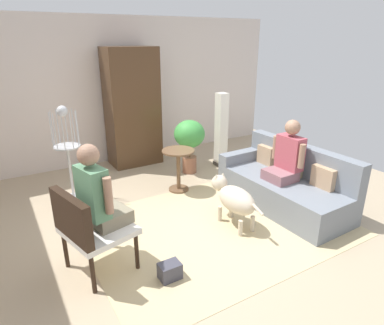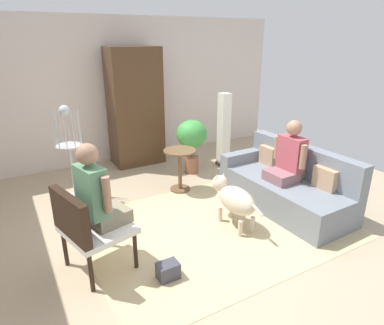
{
  "view_description": "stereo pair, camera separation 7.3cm",
  "coord_description": "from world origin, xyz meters",
  "px_view_note": "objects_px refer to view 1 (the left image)",
  "views": [
    {
      "loc": [
        -2.18,
        -3.1,
        2.26
      ],
      "look_at": [
        -0.31,
        0.01,
        0.9
      ],
      "focal_mm": 31.49,
      "sensor_mm": 36.0,
      "label": 1
    },
    {
      "loc": [
        -2.12,
        -3.14,
        2.26
      ],
      "look_at": [
        -0.31,
        0.01,
        0.9
      ],
      "focal_mm": 31.49,
      "sensor_mm": 36.0,
      "label": 2
    }
  ],
  "objects_px": {
    "couch": "(285,185)",
    "armoire_cabinet": "(132,108)",
    "round_end_table": "(178,165)",
    "person_on_couch": "(287,156)",
    "column_lamp": "(221,131)",
    "dog": "(234,198)",
    "handbag": "(170,271)",
    "person_on_armchair": "(97,194)",
    "armchair": "(87,226)",
    "potted_plant": "(189,138)",
    "bird_cage_stand": "(68,157)"
  },
  "relations": [
    {
      "from": "person_on_couch",
      "to": "round_end_table",
      "type": "height_order",
      "value": "person_on_couch"
    },
    {
      "from": "person_on_couch",
      "to": "handbag",
      "type": "bearing_deg",
      "value": -165.15
    },
    {
      "from": "person_on_couch",
      "to": "potted_plant",
      "type": "relative_size",
      "value": 0.88
    },
    {
      "from": "person_on_couch",
      "to": "armchair",
      "type": "bearing_deg",
      "value": -178.56
    },
    {
      "from": "person_on_armchair",
      "to": "armoire_cabinet",
      "type": "height_order",
      "value": "armoire_cabinet"
    },
    {
      "from": "person_on_couch",
      "to": "person_on_armchair",
      "type": "relative_size",
      "value": 0.94
    },
    {
      "from": "armchair",
      "to": "potted_plant",
      "type": "xyz_separation_m",
      "value": [
        2.24,
        1.84,
        0.09
      ]
    },
    {
      "from": "person_on_armchair",
      "to": "dog",
      "type": "xyz_separation_m",
      "value": [
        1.67,
        -0.02,
        -0.46
      ]
    },
    {
      "from": "armchair",
      "to": "person_on_couch",
      "type": "xyz_separation_m",
      "value": [
        2.73,
        0.07,
        0.2
      ]
    },
    {
      "from": "person_on_couch",
      "to": "handbag",
      "type": "height_order",
      "value": "person_on_couch"
    },
    {
      "from": "armchair",
      "to": "armoire_cabinet",
      "type": "xyz_separation_m",
      "value": [
        1.61,
        2.8,
        0.51
      ]
    },
    {
      "from": "bird_cage_stand",
      "to": "column_lamp",
      "type": "relative_size",
      "value": 1.04
    },
    {
      "from": "bird_cage_stand",
      "to": "potted_plant",
      "type": "height_order",
      "value": "bird_cage_stand"
    },
    {
      "from": "dog",
      "to": "potted_plant",
      "type": "distance_m",
      "value": 1.89
    },
    {
      "from": "armchair",
      "to": "person_on_armchair",
      "type": "xyz_separation_m",
      "value": [
        0.14,
        0.04,
        0.29
      ]
    },
    {
      "from": "round_end_table",
      "to": "column_lamp",
      "type": "xyz_separation_m",
      "value": [
        1.21,
        0.58,
        0.25
      ]
    },
    {
      "from": "person_on_armchair",
      "to": "dog",
      "type": "relative_size",
      "value": 0.93
    },
    {
      "from": "armoire_cabinet",
      "to": "person_on_couch",
      "type": "bearing_deg",
      "value": -67.68
    },
    {
      "from": "round_end_table",
      "to": "armoire_cabinet",
      "type": "bearing_deg",
      "value": 93.87
    },
    {
      "from": "person_on_armchair",
      "to": "bird_cage_stand",
      "type": "xyz_separation_m",
      "value": [
        0.08,
        1.75,
        -0.17
      ]
    },
    {
      "from": "potted_plant",
      "to": "armoire_cabinet",
      "type": "height_order",
      "value": "armoire_cabinet"
    },
    {
      "from": "bird_cage_stand",
      "to": "column_lamp",
      "type": "distance_m",
      "value": 2.7
    },
    {
      "from": "armoire_cabinet",
      "to": "handbag",
      "type": "xyz_separation_m",
      "value": [
        -0.97,
        -3.29,
        -0.97
      ]
    },
    {
      "from": "dog",
      "to": "potted_plant",
      "type": "xyz_separation_m",
      "value": [
        0.43,
        1.82,
        0.27
      ]
    },
    {
      "from": "couch",
      "to": "potted_plant",
      "type": "bearing_deg",
      "value": 106.96
    },
    {
      "from": "round_end_table",
      "to": "column_lamp",
      "type": "height_order",
      "value": "column_lamp"
    },
    {
      "from": "armchair",
      "to": "dog",
      "type": "xyz_separation_m",
      "value": [
        1.81,
        0.02,
        -0.18
      ]
    },
    {
      "from": "armchair",
      "to": "person_on_couch",
      "type": "bearing_deg",
      "value": 1.44
    },
    {
      "from": "couch",
      "to": "dog",
      "type": "xyz_separation_m",
      "value": [
        -0.96,
        -0.07,
        0.07
      ]
    },
    {
      "from": "person_on_armchair",
      "to": "column_lamp",
      "type": "relative_size",
      "value": 0.65
    },
    {
      "from": "armchair",
      "to": "couch",
      "type": "bearing_deg",
      "value": 1.96
    },
    {
      "from": "column_lamp",
      "to": "handbag",
      "type": "bearing_deg",
      "value": -134.25
    },
    {
      "from": "couch",
      "to": "round_end_table",
      "type": "distance_m",
      "value": 1.59
    },
    {
      "from": "round_end_table",
      "to": "dog",
      "type": "relative_size",
      "value": 0.7
    },
    {
      "from": "armchair",
      "to": "potted_plant",
      "type": "height_order",
      "value": "potted_plant"
    },
    {
      "from": "dog",
      "to": "potted_plant",
      "type": "bearing_deg",
      "value": 76.78
    },
    {
      "from": "dog",
      "to": "column_lamp",
      "type": "xyz_separation_m",
      "value": [
        1.11,
        1.83,
        0.29
      ]
    },
    {
      "from": "person_on_couch",
      "to": "potted_plant",
      "type": "xyz_separation_m",
      "value": [
        -0.49,
        1.77,
        -0.11
      ]
    },
    {
      "from": "round_end_table",
      "to": "bird_cage_stand",
      "type": "xyz_separation_m",
      "value": [
        -1.49,
        0.51,
        0.25
      ]
    },
    {
      "from": "dog",
      "to": "handbag",
      "type": "relative_size",
      "value": 4.39
    },
    {
      "from": "dog",
      "to": "handbag",
      "type": "distance_m",
      "value": 1.31
    },
    {
      "from": "dog",
      "to": "armoire_cabinet",
      "type": "relative_size",
      "value": 0.45
    },
    {
      "from": "person_on_armchair",
      "to": "handbag",
      "type": "distance_m",
      "value": 1.04
    },
    {
      "from": "couch",
      "to": "armoire_cabinet",
      "type": "bearing_deg",
      "value": 113.25
    },
    {
      "from": "person_on_couch",
      "to": "column_lamp",
      "type": "distance_m",
      "value": 1.8
    },
    {
      "from": "person_on_couch",
      "to": "column_lamp",
      "type": "relative_size",
      "value": 0.61
    },
    {
      "from": "person_on_couch",
      "to": "column_lamp",
      "type": "xyz_separation_m",
      "value": [
        0.19,
        1.79,
        -0.08
      ]
    },
    {
      "from": "round_end_table",
      "to": "dog",
      "type": "height_order",
      "value": "round_end_table"
    },
    {
      "from": "armchair",
      "to": "bird_cage_stand",
      "type": "relative_size",
      "value": 0.65
    },
    {
      "from": "person_on_armchair",
      "to": "dog",
      "type": "bearing_deg",
      "value": -0.53
    }
  ]
}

